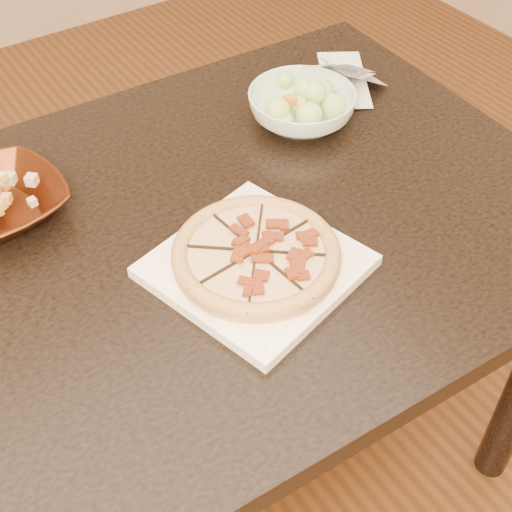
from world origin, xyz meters
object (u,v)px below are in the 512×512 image
(dining_table, at_px, (173,288))
(plate, at_px, (256,265))
(pizza, at_px, (256,254))
(salad_bowl, at_px, (302,108))

(dining_table, xyz_separation_m, plate, (0.08, -0.13, 0.12))
(dining_table, bearing_deg, pizza, -59.40)
(dining_table, relative_size, pizza, 5.55)
(plate, distance_m, pizza, 0.02)
(plate, height_order, salad_bowl, salad_bowl)
(pizza, relative_size, salad_bowl, 1.25)
(plate, xyz_separation_m, pizza, (0.00, 0.00, 0.02))
(dining_table, bearing_deg, plate, -59.40)
(dining_table, distance_m, pizza, 0.21)
(salad_bowl, bearing_deg, pizza, -136.32)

